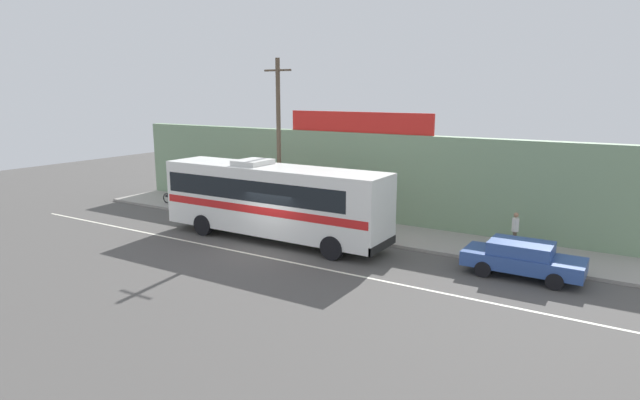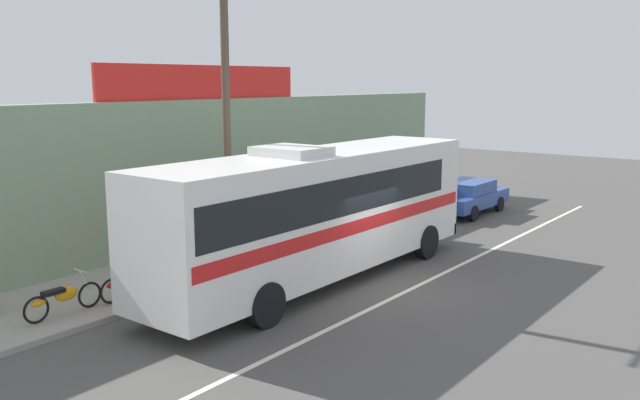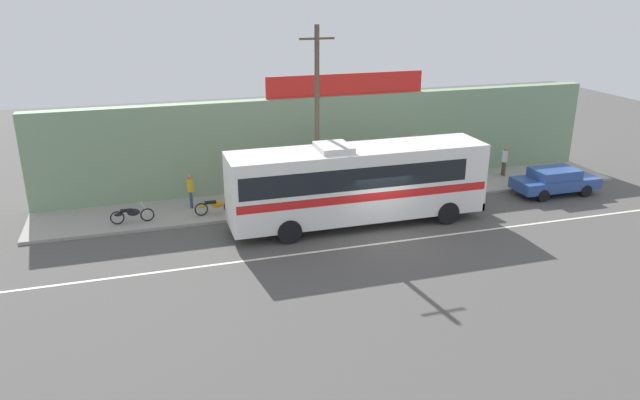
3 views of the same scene
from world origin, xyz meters
name	(u,v)px [view 2 (image 2 of 3)]	position (x,y,z in m)	size (l,w,h in m)	color
ground_plane	(381,285)	(0.00, 0.00, 0.00)	(70.00, 70.00, 0.00)	#4F4C49
sidewalk_slab	(241,253)	(0.00, 5.20, 0.07)	(30.00, 3.60, 0.14)	gray
storefront_facade	(192,174)	(0.00, 7.35, 2.40)	(30.00, 0.70, 4.80)	gray
storefront_billboard	(206,82)	(0.75, 7.35, 5.35)	(8.48, 0.12, 1.10)	red
road_center_stripe	(407,291)	(0.00, -0.80, 0.00)	(30.00, 0.14, 0.01)	silver
intercity_bus	(318,208)	(-0.77, 1.54, 2.07)	(11.51, 2.59, 3.78)	white
parked_car	(468,196)	(10.44, 2.43, 0.74)	(4.37, 1.85, 1.37)	#2D4C93
utility_pole	(226,115)	(-1.91, 3.74, 4.50)	(1.60, 0.22, 8.46)	brown
motorcycle_purple	(132,280)	(-4.90, 4.12, 0.57)	(1.91, 0.56, 0.94)	black
motorcycle_blue	(62,298)	(-6.69, 4.28, 0.57)	(1.96, 0.56, 0.94)	black
pedestrian_far_right	(390,183)	(9.50, 5.58, 1.09)	(0.30, 0.48, 1.65)	brown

